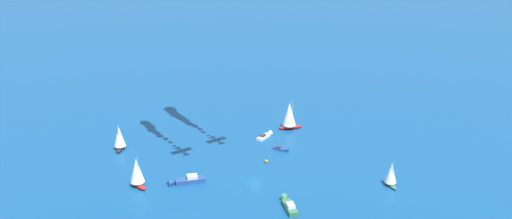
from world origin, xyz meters
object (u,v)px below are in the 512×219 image
Objects in this scene: motorboat_trailing at (288,205)px; sailboat_outer_ring_c at (289,115)px; motorboat_outer_ring_d at (185,181)px; marker_buoy at (266,161)px; motorboat_mid_cluster at (265,136)px; motorboat_ahead at (282,149)px; sailboat_offshore at (137,172)px; sailboat_inshore at (391,174)px; sailboat_far_port at (119,138)px.

sailboat_outer_ring_c is (-52.86, -8.79, 4.22)m from motorboat_trailing.
motorboat_outer_ring_d is 5.01× the size of marker_buoy.
motorboat_ahead is at bearing 39.30° from motorboat_mid_cluster.
sailboat_inshore is at bearing 102.77° from sailboat_offshore.
sailboat_far_port reaches higher than marker_buoy.
motorboat_trailing is 0.88× the size of sailboat_outer_ring_c.
sailboat_outer_ring_c is at bearing 119.43° from sailboat_far_port.
marker_buoy is at bearing 90.97° from sailboat_far_port.
motorboat_outer_ring_d is at bearing -26.16° from sailboat_outer_ring_c.
sailboat_outer_ring_c reaches higher than motorboat_outer_ring_d.
motorboat_mid_cluster is (-19.42, 43.91, -3.51)m from sailboat_far_port.
motorboat_ahead is 18.63m from sailboat_outer_ring_c.
motorboat_trailing is at bearing 67.76° from sailboat_far_port.
motorboat_outer_ring_d is (11.52, -57.81, -2.76)m from sailboat_inshore.
sailboat_outer_ring_c is at bearing 145.06° from sailboat_offshore.
sailboat_far_port is 4.24× the size of marker_buoy.
motorboat_trailing is 27.51m from marker_buoy.
sailboat_outer_ring_c reaches higher than motorboat_mid_cluster.
motorboat_mid_cluster is at bearing -140.70° from motorboat_ahead.
motorboat_outer_ring_d is at bearing -23.32° from motorboat_mid_cluster.
sailboat_far_port is 1.61× the size of motorboat_ahead.
motorboat_ahead is at bearing 1.90° from sailboat_outer_ring_c.
sailboat_far_port reaches higher than sailboat_inshore.
motorboat_ahead is at bearing -166.75° from motorboat_trailing.
marker_buoy is (-22.73, 32.84, -4.06)m from sailboat_offshore.
motorboat_ahead is (-10.50, 51.21, -3.65)m from sailboat_far_port.
motorboat_mid_cluster is (-25.36, -41.92, -3.01)m from sailboat_inshore.
marker_buoy is (9.68, -3.03, -0.03)m from motorboat_ahead.
motorboat_trailing is at bearing 77.70° from motorboat_outer_ring_d.
sailboat_offshore is (21.91, 15.35, 0.38)m from sailboat_far_port.
sailboat_inshore is at bearing 86.04° from sailboat_far_port.
sailboat_offshore is at bearing -34.65° from motorboat_mid_cluster.
sailboat_far_port is 0.93× the size of motorboat_trailing.
sailboat_inshore is 32.30m from motorboat_trailing.
motorboat_trailing is (18.36, -26.42, -2.83)m from sailboat_inshore.
motorboat_ahead is (-16.44, -34.61, -3.16)m from sailboat_inshore.
motorboat_outer_ring_d reaches higher than motorboat_mid_cluster.
motorboat_outer_ring_d is at bearing -78.73° from sailboat_inshore.
motorboat_ahead is 36.33m from motorboat_outer_ring_d.
sailboat_inshore is 49.08m from motorboat_mid_cluster.
sailboat_far_port reaches higher than motorboat_mid_cluster.
marker_buoy is at bearing 12.94° from motorboat_mid_cluster.
sailboat_outer_ring_c is 51.43m from motorboat_outer_ring_d.
marker_buoy reaches higher than motorboat_mid_cluster.
motorboat_ahead is 10.14m from marker_buoy.
sailboat_outer_ring_c is (-9.14, 6.70, 4.40)m from motorboat_mid_cluster.
sailboat_outer_ring_c is 28.22m from marker_buoy.
motorboat_trailing is at bearing 13.25° from motorboat_ahead.
sailboat_outer_ring_c is (-34.50, -35.22, 1.39)m from sailboat_inshore.
motorboat_outer_ring_d reaches higher than marker_buoy.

